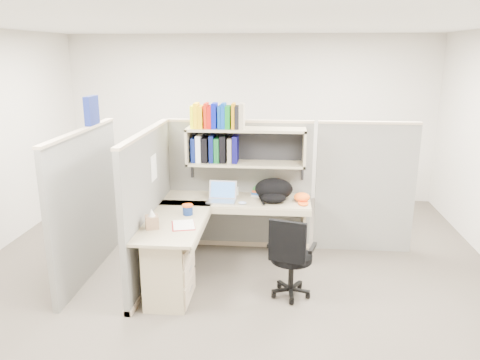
# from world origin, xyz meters

# --- Properties ---
(ground) EXTENTS (6.00, 6.00, 0.00)m
(ground) POSITION_xyz_m (0.00, 0.00, 0.00)
(ground) COLOR #3D372F
(ground) RESTS_ON ground
(room_shell) EXTENTS (6.00, 6.00, 6.00)m
(room_shell) POSITION_xyz_m (0.00, 0.00, 1.62)
(room_shell) COLOR beige
(room_shell) RESTS_ON ground
(cubicle) EXTENTS (3.79, 1.84, 1.95)m
(cubicle) POSITION_xyz_m (-0.37, 0.45, 0.91)
(cubicle) COLOR slate
(cubicle) RESTS_ON ground
(desk) EXTENTS (1.74, 1.75, 0.73)m
(desk) POSITION_xyz_m (-0.41, -0.29, 0.44)
(desk) COLOR tan
(desk) RESTS_ON ground
(laptop) EXTENTS (0.34, 0.34, 0.24)m
(laptop) POSITION_xyz_m (-0.17, 0.45, 0.85)
(laptop) COLOR #ADAEB1
(laptop) RESTS_ON desk
(backpack) EXTENTS (0.47, 0.38, 0.26)m
(backpack) POSITION_xyz_m (0.44, 0.53, 0.86)
(backpack) COLOR black
(backpack) RESTS_ON desk
(orange_cap) EXTENTS (0.22, 0.24, 0.10)m
(orange_cap) POSITION_xyz_m (0.77, 0.55, 0.78)
(orange_cap) COLOR #FF5F16
(orange_cap) RESTS_ON desk
(snack_canister) EXTENTS (0.11, 0.11, 0.11)m
(snack_canister) POSITION_xyz_m (-0.47, -0.02, 0.79)
(snack_canister) COLOR navy
(snack_canister) RESTS_ON desk
(tissue_box) EXTENTS (0.16, 0.16, 0.20)m
(tissue_box) POSITION_xyz_m (-0.74, -0.44, 0.83)
(tissue_box) COLOR #977456
(tissue_box) RESTS_ON desk
(mouse) EXTENTS (0.11, 0.09, 0.04)m
(mouse) POSITION_xyz_m (0.09, 0.38, 0.75)
(mouse) COLOR #95A6D3
(mouse) RESTS_ON desk
(paper_cup) EXTENTS (0.08, 0.08, 0.09)m
(paper_cup) POSITION_xyz_m (-0.03, 0.74, 0.78)
(paper_cup) COLOR white
(paper_cup) RESTS_ON desk
(book_stack) EXTENTS (0.22, 0.26, 0.11)m
(book_stack) POSITION_xyz_m (0.27, 0.76, 0.78)
(book_stack) COLOR gray
(book_stack) RESTS_ON desk
(loose_paper) EXTENTS (0.27, 0.32, 0.00)m
(loose_paper) POSITION_xyz_m (-0.45, -0.33, 0.73)
(loose_paper) COLOR silver
(loose_paper) RESTS_ON desk
(task_chair) EXTENTS (0.50, 0.46, 0.88)m
(task_chair) POSITION_xyz_m (0.63, -0.39, 0.31)
(task_chair) COLOR black
(task_chair) RESTS_ON ground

